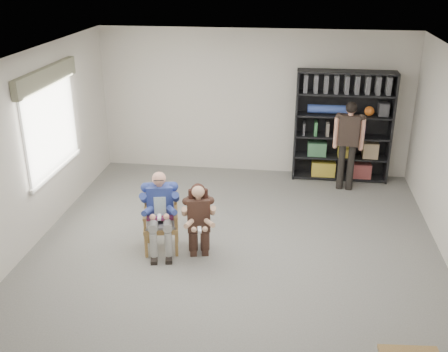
% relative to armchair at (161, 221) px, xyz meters
% --- Properties ---
extents(room_shell, '(6.00, 7.00, 2.80)m').
position_rel_armchair_xyz_m(room_shell, '(1.07, -0.19, 0.93)').
color(room_shell, silver).
rests_on(room_shell, ground).
extents(floor, '(6.00, 7.00, 0.01)m').
position_rel_armchair_xyz_m(floor, '(1.07, -0.19, -0.47)').
color(floor, slate).
rests_on(floor, ground).
extents(window_left, '(0.16, 2.00, 1.75)m').
position_rel_armchair_xyz_m(window_left, '(-1.88, 0.81, 1.16)').
color(window_left, silver).
rests_on(window_left, room_shell).
extents(armchair, '(0.65, 0.63, 0.94)m').
position_rel_armchair_xyz_m(armchair, '(0.00, 0.00, 0.00)').
color(armchair, olive).
rests_on(armchair, floor).
extents(seated_man, '(0.67, 0.83, 1.23)m').
position_rel_armchair_xyz_m(seated_man, '(0.00, 0.00, 0.14)').
color(seated_man, navy).
rests_on(seated_man, floor).
extents(kneeling_woman, '(0.62, 0.84, 1.12)m').
position_rel_armchair_xyz_m(kneeling_woman, '(0.58, -0.12, 0.09)').
color(kneeling_woman, '#342118').
rests_on(kneeling_woman, floor).
extents(bookshelf, '(1.80, 0.38, 2.10)m').
position_rel_armchair_xyz_m(bookshelf, '(2.77, 3.09, 0.58)').
color(bookshelf, black).
rests_on(bookshelf, floor).
extents(standing_man, '(0.55, 0.35, 1.67)m').
position_rel_armchair_xyz_m(standing_man, '(2.84, 2.59, 0.36)').
color(standing_man, '#2C221D').
rests_on(standing_man, floor).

